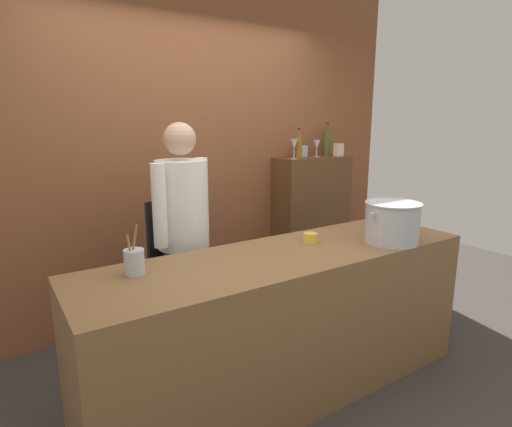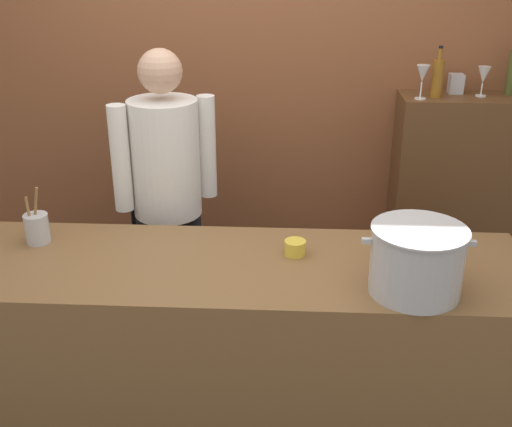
% 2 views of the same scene
% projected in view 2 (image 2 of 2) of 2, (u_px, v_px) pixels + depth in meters
% --- Properties ---
extents(brick_back_panel, '(4.40, 0.10, 3.00)m').
position_uv_depth(brick_back_panel, '(250.00, 56.00, 3.61)').
color(brick_back_panel, brown).
rests_on(brick_back_panel, ground_plane).
extents(prep_counter, '(2.47, 0.70, 0.90)m').
position_uv_depth(prep_counter, '(232.00, 353.00, 2.75)').
color(prep_counter, brown).
rests_on(prep_counter, ground_plane).
extents(bar_cabinet, '(0.76, 0.32, 1.33)m').
position_uv_depth(bar_cabinet, '(456.00, 208.00, 3.69)').
color(bar_cabinet, brown).
rests_on(bar_cabinet, ground_plane).
extents(chef, '(0.48, 0.41, 1.66)m').
position_uv_depth(chef, '(167.00, 189.00, 3.14)').
color(chef, black).
rests_on(chef, ground_plane).
extents(stockpot_large, '(0.41, 0.35, 0.26)m').
position_uv_depth(stockpot_large, '(417.00, 261.00, 2.30)').
color(stockpot_large, '#B7BABF').
rests_on(stockpot_large, prep_counter).
extents(utensil_crock, '(0.10, 0.10, 0.26)m').
position_uv_depth(utensil_crock, '(37.00, 228.00, 2.72)').
color(utensil_crock, '#B7BABF').
rests_on(utensil_crock, prep_counter).
extents(butter_jar, '(0.09, 0.09, 0.06)m').
position_uv_depth(butter_jar, '(295.00, 248.00, 2.62)').
color(butter_jar, yellow).
rests_on(butter_jar, prep_counter).
extents(wine_bottle_amber, '(0.06, 0.06, 0.27)m').
position_uv_depth(wine_bottle_amber, '(437.00, 78.00, 3.36)').
color(wine_bottle_amber, '#8C5919').
rests_on(wine_bottle_amber, bar_cabinet).
extents(wine_glass_tall, '(0.07, 0.07, 0.18)m').
position_uv_depth(wine_glass_tall, '(423.00, 75.00, 3.31)').
color(wine_glass_tall, silver).
rests_on(wine_glass_tall, bar_cabinet).
extents(wine_glass_wide, '(0.07, 0.07, 0.16)m').
position_uv_depth(wine_glass_wide, '(484.00, 76.00, 3.38)').
color(wine_glass_wide, silver).
rests_on(wine_glass_wide, bar_cabinet).
extents(spice_tin_silver, '(0.08, 0.08, 0.11)m').
position_uv_depth(spice_tin_silver, '(456.00, 84.00, 3.47)').
color(spice_tin_silver, '#B2B2B7').
rests_on(spice_tin_silver, bar_cabinet).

